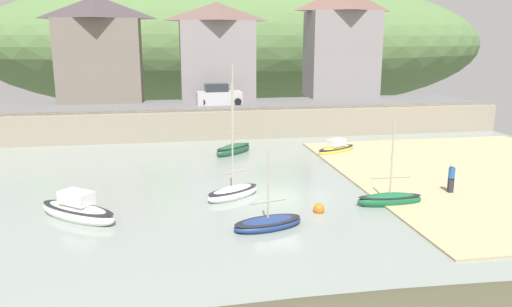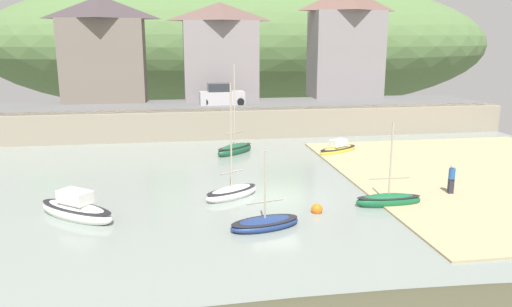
{
  "view_description": "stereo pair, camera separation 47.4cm",
  "coord_description": "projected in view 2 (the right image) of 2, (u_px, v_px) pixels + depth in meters",
  "views": [
    {
      "loc": [
        -5.47,
        -24.78,
        8.26
      ],
      "look_at": [
        -0.41,
        4.11,
        1.49
      ],
      "focal_mm": 34.69,
      "sensor_mm": 36.0,
      "label": 1
    },
    {
      "loc": [
        -5.0,
        -24.86,
        8.26
      ],
      "look_at": [
        -0.41,
        4.11,
        1.49
      ],
      "focal_mm": 34.69,
      "sensor_mm": 36.0,
      "label": 2
    }
  ],
  "objects": [
    {
      "name": "mooring_buoy",
      "position": [
        317.0,
        209.0,
        24.15
      ],
      "size": [
        0.56,
        0.56,
        0.56
      ],
      "color": "orange",
      "rests_on": "ground"
    },
    {
      "name": "sailboat_nearest_shore",
      "position": [
        235.0,
        149.0,
        36.66
      ],
      "size": [
        3.35,
        3.14,
        6.75
      ],
      "rotation": [
        0.0,
        0.0,
        0.72
      ],
      "color": "#1C5233",
      "rests_on": "ground"
    },
    {
      "name": "ground",
      "position": [
        366.0,
        273.0,
        17.52
      ],
      "size": [
        48.0,
        41.0,
        0.61
      ],
      "color": "gray"
    },
    {
      "name": "rowboat_small_beached",
      "position": [
        232.0,
        192.0,
        26.41
      ],
      "size": [
        3.36,
        2.68,
        6.28
      ],
      "rotation": [
        0.0,
        0.0,
        0.56
      ],
      "color": "white",
      "rests_on": "ground"
    },
    {
      "name": "waterfront_building_centre",
      "position": [
        220.0,
        51.0,
        49.08
      ],
      "size": [
        7.52,
        4.51,
        9.42
      ],
      "color": "gray",
      "rests_on": "ground"
    },
    {
      "name": "church_with_spire",
      "position": [
        344.0,
        15.0,
        54.24
      ],
      "size": [
        3.0,
        3.0,
        16.43
      ],
      "color": "gray",
      "rests_on": "ground"
    },
    {
      "name": "waterfront_building_left",
      "position": [
        104.0,
        48.0,
        47.32
      ],
      "size": [
        7.95,
        5.26,
        9.88
      ],
      "color": "#72675C",
      "rests_on": "ground"
    },
    {
      "name": "parked_car_near_slipway",
      "position": [
        221.0,
        96.0,
        45.59
      ],
      "size": [
        4.16,
        1.86,
        1.95
      ],
      "rotation": [
        0.0,
        0.0,
        0.04
      ],
      "color": "#B3B2B7",
      "rests_on": "ground"
    },
    {
      "name": "sailboat_blue_trim",
      "position": [
        76.0,
        210.0,
        23.41
      ],
      "size": [
        4.37,
        3.86,
        1.55
      ],
      "rotation": [
        0.0,
        0.0,
        -0.67
      ],
      "color": "white",
      "rests_on": "ground"
    },
    {
      "name": "person_on_slipway",
      "position": [
        452.0,
        178.0,
        26.69
      ],
      "size": [
        0.34,
        0.34,
        1.62
      ],
      "color": "#282833",
      "rests_on": "ground"
    },
    {
      "name": "hillside_backdrop",
      "position": [
        243.0,
        45.0,
        78.87
      ],
      "size": [
        80.0,
        44.0,
        21.08
      ],
      "color": "#537440",
      "rests_on": "ground"
    },
    {
      "name": "waterfront_building_right",
      "position": [
        346.0,
        42.0,
        50.87
      ],
      "size": [
        7.43,
        4.6,
        11.03
      ],
      "color": "gray",
      "rests_on": "ground"
    },
    {
      "name": "sailboat_tall_mast",
      "position": [
        389.0,
        200.0,
        25.16
      ],
      "size": [
        3.45,
        1.01,
        4.5
      ],
      "rotation": [
        0.0,
        0.0,
        -0.02
      ],
      "color": "#175E35",
      "rests_on": "ground"
    },
    {
      "name": "quay_seawall",
      "position": [
        237.0,
        121.0,
        43.08
      ],
      "size": [
        48.0,
        9.4,
        2.4
      ],
      "color": "gray",
      "rests_on": "ground"
    },
    {
      "name": "motorboat_with_cabin",
      "position": [
        338.0,
        149.0,
        36.86
      ],
      "size": [
        3.77,
        2.8,
        1.17
      ],
      "rotation": [
        0.0,
        0.0,
        0.52
      ],
      "color": "gold",
      "rests_on": "ground"
    },
    {
      "name": "sailboat_white_hull",
      "position": [
        265.0,
        223.0,
        22.17
      ],
      "size": [
        3.53,
        2.15,
        3.71
      ],
      "rotation": [
        0.0,
        0.0,
        0.26
      ],
      "color": "navy",
      "rests_on": "ground"
    }
  ]
}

